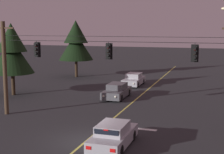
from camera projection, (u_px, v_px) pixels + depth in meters
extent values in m
plane|color=#28282B|center=(86.00, 141.00, 20.26)|extent=(180.00, 180.00, 0.00)
cube|color=#D1C64C|center=(130.00, 105.00, 29.66)|extent=(0.14, 60.00, 0.01)
cube|color=silver|center=(132.00, 128.00, 22.87)|extent=(3.40, 0.36, 0.01)
cylinder|color=#423021|center=(5.00, 69.00, 26.00)|extent=(0.32, 0.32, 7.11)
cube|color=#423021|center=(3.00, 28.00, 25.55)|extent=(1.80, 0.12, 0.12)
cylinder|color=slate|center=(3.00, 33.00, 25.60)|extent=(0.12, 0.12, 0.18)
cylinder|color=black|center=(107.00, 42.00, 23.17)|extent=(16.51, 0.03, 0.03)
cylinder|color=black|center=(107.00, 36.00, 23.12)|extent=(16.51, 0.02, 0.02)
cylinder|color=black|center=(36.00, 42.00, 24.85)|extent=(0.04, 0.04, 0.18)
cube|color=black|center=(37.00, 50.00, 24.93)|extent=(0.32, 0.26, 0.96)
cube|color=black|center=(38.00, 50.00, 25.07)|extent=(0.48, 0.03, 1.12)
sphere|color=red|center=(35.00, 46.00, 24.74)|extent=(0.17, 0.17, 0.17)
cylinder|color=black|center=(35.00, 45.00, 24.69)|extent=(0.20, 0.10, 0.20)
sphere|color=#3D280A|center=(36.00, 50.00, 24.78)|extent=(0.17, 0.17, 0.17)
cylinder|color=black|center=(35.00, 49.00, 24.74)|extent=(0.20, 0.10, 0.20)
sphere|color=black|center=(36.00, 54.00, 24.82)|extent=(0.17, 0.17, 0.17)
cylinder|color=black|center=(35.00, 53.00, 24.78)|extent=(0.20, 0.10, 0.20)
cylinder|color=black|center=(108.00, 43.00, 23.16)|extent=(0.04, 0.04, 0.18)
cube|color=black|center=(108.00, 51.00, 23.24)|extent=(0.32, 0.26, 0.96)
cube|color=black|center=(109.00, 51.00, 23.38)|extent=(0.48, 0.03, 1.12)
sphere|color=red|center=(108.00, 47.00, 23.05)|extent=(0.17, 0.17, 0.17)
cylinder|color=black|center=(107.00, 47.00, 23.01)|extent=(0.20, 0.10, 0.20)
sphere|color=#3D280A|center=(108.00, 52.00, 23.09)|extent=(0.17, 0.17, 0.17)
cylinder|color=black|center=(107.00, 51.00, 23.05)|extent=(0.20, 0.10, 0.20)
sphere|color=black|center=(108.00, 56.00, 23.14)|extent=(0.17, 0.17, 0.17)
cylinder|color=black|center=(108.00, 55.00, 23.09)|extent=(0.20, 0.10, 0.20)
cylinder|color=black|center=(195.00, 44.00, 21.42)|extent=(0.04, 0.04, 0.18)
cube|color=black|center=(195.00, 53.00, 21.50)|extent=(0.32, 0.26, 0.96)
cube|color=black|center=(195.00, 53.00, 21.64)|extent=(0.48, 0.03, 1.12)
sphere|color=red|center=(195.00, 49.00, 21.31)|extent=(0.17, 0.17, 0.17)
cylinder|color=black|center=(195.00, 48.00, 21.26)|extent=(0.20, 0.10, 0.20)
sphere|color=#3D280A|center=(194.00, 54.00, 21.35)|extent=(0.17, 0.17, 0.17)
cylinder|color=black|center=(194.00, 53.00, 21.31)|extent=(0.20, 0.10, 0.20)
sphere|color=black|center=(194.00, 58.00, 21.39)|extent=(0.17, 0.17, 0.17)
cylinder|color=black|center=(194.00, 58.00, 21.35)|extent=(0.20, 0.10, 0.20)
cube|color=#A5A5AD|center=(113.00, 138.00, 19.30)|extent=(1.80, 4.30, 0.68)
cube|color=#A5A5AD|center=(113.00, 128.00, 19.10)|extent=(1.51, 2.15, 0.54)
cube|color=black|center=(118.00, 124.00, 19.98)|extent=(1.40, 0.21, 0.48)
cube|color=black|center=(107.00, 134.00, 18.10)|extent=(1.37, 0.18, 0.46)
cylinder|color=black|center=(108.00, 133.00, 20.83)|extent=(0.22, 0.64, 0.64)
cylinder|color=black|center=(133.00, 135.00, 20.34)|extent=(0.22, 0.64, 0.64)
cylinder|color=black|center=(92.00, 147.00, 18.32)|extent=(0.22, 0.64, 0.64)
cylinder|color=black|center=(120.00, 151.00, 17.84)|extent=(0.22, 0.64, 0.64)
cube|color=red|center=(88.00, 148.00, 17.45)|extent=(0.28, 0.03, 0.18)
cube|color=red|center=(112.00, 151.00, 17.05)|extent=(0.28, 0.03, 0.18)
cube|color=red|center=(106.00, 130.00, 17.96)|extent=(0.24, 0.04, 0.06)
cube|color=#4C4C51|center=(117.00, 93.00, 32.36)|extent=(1.80, 4.30, 0.68)
cube|color=#4C4C51|center=(117.00, 86.00, 32.38)|extent=(1.51, 2.15, 0.54)
cube|color=black|center=(114.00, 88.00, 31.50)|extent=(1.40, 0.21, 0.48)
cube|color=black|center=(120.00, 84.00, 33.38)|extent=(1.37, 0.18, 0.46)
cylinder|color=black|center=(121.00, 98.00, 30.89)|extent=(0.22, 0.64, 0.64)
cylinder|color=black|center=(104.00, 97.00, 31.37)|extent=(0.22, 0.64, 0.64)
cylinder|color=black|center=(128.00, 93.00, 33.40)|extent=(0.22, 0.64, 0.64)
cylinder|color=black|center=(113.00, 92.00, 33.88)|extent=(0.22, 0.64, 0.64)
sphere|color=white|center=(115.00, 97.00, 30.14)|extent=(0.20, 0.20, 0.20)
sphere|color=white|center=(104.00, 96.00, 30.48)|extent=(0.20, 0.20, 0.20)
cube|color=#A5A5AD|center=(134.00, 81.00, 39.23)|extent=(1.80, 4.30, 0.68)
cube|color=#A5A5AD|center=(134.00, 76.00, 39.25)|extent=(1.51, 2.15, 0.54)
cube|color=black|center=(132.00, 77.00, 38.37)|extent=(1.40, 0.21, 0.48)
cube|color=black|center=(136.00, 74.00, 40.25)|extent=(1.37, 0.18, 0.46)
cylinder|color=black|center=(138.00, 85.00, 37.76)|extent=(0.22, 0.64, 0.64)
cylinder|color=black|center=(124.00, 84.00, 38.24)|extent=(0.22, 0.64, 0.64)
cylinder|color=black|center=(143.00, 81.00, 40.27)|extent=(0.22, 0.64, 0.64)
cylinder|color=black|center=(130.00, 80.00, 40.75)|extent=(0.22, 0.64, 0.64)
sphere|color=white|center=(134.00, 84.00, 37.01)|extent=(0.20, 0.20, 0.20)
sphere|color=white|center=(124.00, 83.00, 37.35)|extent=(0.20, 0.20, 0.20)
cylinder|color=#332316|center=(13.00, 82.00, 33.71)|extent=(0.36, 0.36, 2.49)
cone|color=black|center=(12.00, 56.00, 33.32)|extent=(4.24, 4.24, 3.40)
cone|color=black|center=(11.00, 37.00, 33.05)|extent=(2.97, 2.97, 2.76)
cylinder|color=#332316|center=(76.00, 67.00, 45.64)|extent=(0.36, 0.36, 2.62)
cone|color=black|center=(76.00, 46.00, 45.22)|extent=(4.54, 4.54, 3.63)
cone|color=black|center=(76.00, 32.00, 44.94)|extent=(3.18, 3.18, 2.95)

